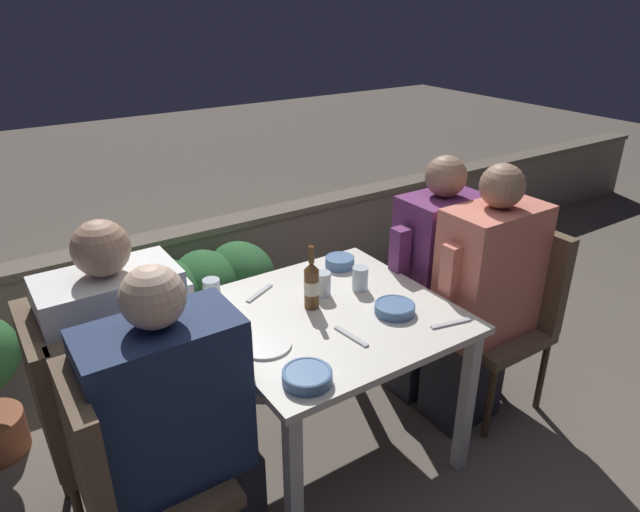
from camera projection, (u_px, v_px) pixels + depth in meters
name	position (u px, v px, depth m)	size (l,w,h in m)	color
ground_plane	(328.00, 448.00, 2.57)	(16.00, 16.00, 0.00)	#665B51
parapet_wall	(198.00, 271.00, 3.53)	(9.00, 0.18, 0.59)	gray
dining_table	(329.00, 331.00, 2.31)	(0.93, 0.89, 0.71)	silver
planter_hedge	(208.00, 296.00, 3.17)	(0.78, 0.47, 0.60)	brown
chair_left_near	(121.00, 470.00, 1.76)	(0.44, 0.43, 0.91)	brown
person_navy_jumper	(182.00, 431.00, 1.84)	(0.52, 0.26, 1.19)	#282833
chair_left_far	(78.00, 410.00, 2.01)	(0.44, 0.43, 0.91)	brown
person_white_polo	(133.00, 374.00, 2.09)	(0.51, 0.26, 1.21)	#282833
chair_right_near	(509.00, 302.00, 2.71)	(0.44, 0.43, 0.91)	brown
person_coral_top	(482.00, 299.00, 2.57)	(0.51, 0.26, 1.24)	#282833
chair_right_far	(459.00, 281.00, 2.91)	(0.44, 0.43, 0.91)	brown
person_purple_stripe	(431.00, 278.00, 2.77)	(0.48, 0.26, 1.21)	#282833
beer_bottle	(312.00, 284.00, 2.27)	(0.06, 0.06, 0.27)	brown
plate_0	(265.00, 345.00, 2.05)	(0.19, 0.19, 0.01)	silver
bowl_0	(395.00, 308.00, 2.26)	(0.16, 0.16, 0.04)	#4C709E
bowl_1	(340.00, 261.00, 2.63)	(0.13, 0.13, 0.05)	#4C709E
bowl_2	(307.00, 376.00, 1.85)	(0.17, 0.17, 0.04)	#4C709E
glass_cup_0	(323.00, 284.00, 2.38)	(0.07, 0.07, 0.11)	silver
glass_cup_1	(360.00, 278.00, 2.42)	(0.07, 0.07, 0.10)	silver
glass_cup_2	(212.00, 289.00, 2.36)	(0.07, 0.07, 0.08)	silver
fork_0	(351.00, 336.00, 2.11)	(0.04, 0.17, 0.01)	silver
fork_1	(260.00, 293.00, 2.41)	(0.16, 0.10, 0.01)	silver
fork_2	(451.00, 323.00, 2.19)	(0.17, 0.06, 0.01)	silver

